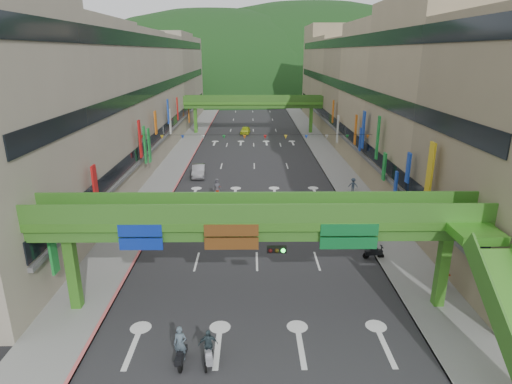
# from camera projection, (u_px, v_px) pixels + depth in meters

# --- Properties ---
(ground) EXTENTS (320.00, 320.00, 0.00)m
(ground) POSITION_uv_depth(u_px,v_px,m) (260.00, 378.00, 20.50)
(ground) COLOR black
(ground) RESTS_ON ground
(road_slab) EXTENTS (18.00, 140.00, 0.02)m
(road_slab) POSITION_uv_depth(u_px,v_px,m) (254.00, 150.00, 68.00)
(road_slab) COLOR #28282B
(road_slab) RESTS_ON ground
(sidewalk_left) EXTENTS (4.00, 140.00, 0.15)m
(sidewalk_left) POSITION_uv_depth(u_px,v_px,m) (185.00, 150.00, 67.86)
(sidewalk_left) COLOR gray
(sidewalk_left) RESTS_ON ground
(sidewalk_right) EXTENTS (4.00, 140.00, 0.15)m
(sidewalk_right) POSITION_uv_depth(u_px,v_px,m) (323.00, 150.00, 68.09)
(sidewalk_right) COLOR gray
(sidewalk_right) RESTS_ON ground
(curb_left) EXTENTS (0.20, 140.00, 0.18)m
(curb_left) POSITION_uv_depth(u_px,v_px,m) (197.00, 150.00, 67.88)
(curb_left) COLOR #CC5959
(curb_left) RESTS_ON ground
(curb_right) EXTENTS (0.20, 140.00, 0.18)m
(curb_right) POSITION_uv_depth(u_px,v_px,m) (311.00, 149.00, 68.07)
(curb_right) COLOR gray
(curb_right) RESTS_ON ground
(building_row_left) EXTENTS (12.80, 95.00, 19.00)m
(building_row_left) POSITION_uv_depth(u_px,v_px,m) (129.00, 89.00, 64.85)
(building_row_left) COLOR #9E937F
(building_row_left) RESTS_ON ground
(building_row_right) EXTENTS (12.80, 95.00, 19.00)m
(building_row_right) POSITION_uv_depth(u_px,v_px,m) (378.00, 89.00, 65.24)
(building_row_right) COLOR gray
(building_row_right) RESTS_ON ground
(overpass_near) EXTENTS (28.00, 12.27, 7.10)m
(overpass_near) POSITION_uv_depth(u_px,v_px,m) (275.00, 233.00, 24.00)
(overpass_near) COLOR #4C9E2D
(overpass_near) RESTS_ON ground
(overpass_far) EXTENTS (28.00, 2.20, 7.10)m
(overpass_far) POSITION_uv_depth(u_px,v_px,m) (253.00, 105.00, 80.56)
(overpass_far) COLOR #4C9E2D
(overpass_far) RESTS_ON ground
(hill_left) EXTENTS (168.00, 140.00, 112.00)m
(hill_left) POSITION_uv_depth(u_px,v_px,m) (215.00, 91.00, 172.34)
(hill_left) COLOR #1C4419
(hill_left) RESTS_ON ground
(hill_right) EXTENTS (208.00, 176.00, 128.00)m
(hill_right) POSITION_uv_depth(u_px,v_px,m) (308.00, 87.00, 191.75)
(hill_right) COLOR #1C4419
(hill_right) RESTS_ON ground
(bunting_string) EXTENTS (26.00, 0.36, 0.47)m
(bunting_string) POSITION_uv_depth(u_px,v_px,m) (255.00, 137.00, 47.14)
(bunting_string) COLOR black
(bunting_string) RESTS_ON ground
(scooter_rider_near) EXTENTS (0.70, 1.60, 2.15)m
(scooter_rider_near) POSITION_uv_depth(u_px,v_px,m) (181.00, 347.00, 21.10)
(scooter_rider_near) COLOR black
(scooter_rider_near) RESTS_ON ground
(scooter_rider_mid) EXTENTS (0.91, 1.60, 2.14)m
(scooter_rider_mid) POSITION_uv_depth(u_px,v_px,m) (267.00, 204.00, 40.63)
(scooter_rider_mid) COLOR black
(scooter_rider_mid) RESTS_ON ground
(scooter_rider_left) EXTENTS (1.02, 1.59, 2.00)m
(scooter_rider_left) POSITION_uv_depth(u_px,v_px,m) (208.00, 348.00, 21.12)
(scooter_rider_left) COLOR gray
(scooter_rider_left) RESTS_ON ground
(scooter_rider_far) EXTENTS (0.94, 1.59, 2.10)m
(scooter_rider_far) POSITION_uv_depth(u_px,v_px,m) (217.00, 188.00, 45.59)
(scooter_rider_far) COLOR maroon
(scooter_rider_far) RESTS_ON ground
(parked_scooter_row) EXTENTS (1.60, 9.36, 1.08)m
(parked_scooter_row) POSITION_uv_depth(u_px,v_px,m) (360.00, 230.00, 36.32)
(parked_scooter_row) COLOR black
(parked_scooter_row) RESTS_ON ground
(car_silver) EXTENTS (1.84, 4.51, 1.45)m
(car_silver) POSITION_uv_depth(u_px,v_px,m) (199.00, 171.00, 53.45)
(car_silver) COLOR #9B9AA1
(car_silver) RESTS_ON ground
(car_yellow) EXTENTS (2.05, 4.19, 1.38)m
(car_yellow) POSITION_uv_depth(u_px,v_px,m) (245.00, 130.00, 81.20)
(car_yellow) COLOR #DFF229
(car_yellow) RESTS_ON ground
(pedestrian_red) EXTENTS (0.87, 0.71, 1.65)m
(pedestrian_red) POSITION_uv_depth(u_px,v_px,m) (444.00, 278.00, 27.97)
(pedestrian_red) COLOR #B32D1A
(pedestrian_red) RESTS_ON ground
(pedestrian_dark) EXTENTS (1.04, 0.93, 1.70)m
(pedestrian_dark) POSITION_uv_depth(u_px,v_px,m) (373.00, 228.00, 35.84)
(pedestrian_dark) COLOR black
(pedestrian_dark) RESTS_ON ground
(pedestrian_blue) EXTENTS (0.83, 0.65, 1.57)m
(pedestrian_blue) POSITION_uv_depth(u_px,v_px,m) (353.00, 186.00, 47.14)
(pedestrian_blue) COLOR #344254
(pedestrian_blue) RESTS_ON ground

